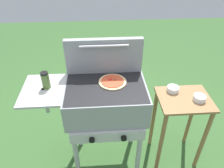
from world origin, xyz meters
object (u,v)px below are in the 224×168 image
(grill, at_px, (104,101))
(topping_bowl_near, at_px, (173,89))
(topping_bowl_far, at_px, (199,98))
(pizza_pepperoni, at_px, (112,82))
(sauce_jar, at_px, (45,80))
(prep_table, at_px, (180,116))

(grill, bearing_deg, topping_bowl_near, 10.18)
(topping_bowl_far, bearing_deg, pizza_pepperoni, 173.59)
(pizza_pepperoni, bearing_deg, topping_bowl_near, 6.00)
(topping_bowl_far, bearing_deg, topping_bowl_near, 143.21)
(pizza_pepperoni, xyz_separation_m, topping_bowl_near, (0.53, 0.06, -0.15))
(sauce_jar, xyz_separation_m, topping_bowl_far, (1.22, -0.05, -0.20))
(grill, bearing_deg, prep_table, 0.37)
(sauce_jar, bearing_deg, grill, -3.03)
(pizza_pepperoni, relative_size, sauce_jar, 1.62)
(topping_bowl_near, distance_m, topping_bowl_far, 0.23)
(prep_table, bearing_deg, grill, -179.63)
(topping_bowl_near, relative_size, topping_bowl_far, 1.02)
(pizza_pepperoni, height_order, sauce_jar, sauce_jar)
(pizza_pepperoni, xyz_separation_m, topping_bowl_far, (0.71, -0.08, -0.15))
(sauce_jar, distance_m, topping_bowl_far, 1.24)
(grill, height_order, topping_bowl_far, grill)
(pizza_pepperoni, bearing_deg, prep_table, -4.54)
(grill, relative_size, sauce_jar, 7.08)
(sauce_jar, bearing_deg, prep_table, -0.97)
(grill, distance_m, topping_bowl_far, 0.78)
(grill, xyz_separation_m, topping_bowl_near, (0.60, 0.11, 0.01))
(topping_bowl_far, bearing_deg, sauce_jar, 177.61)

